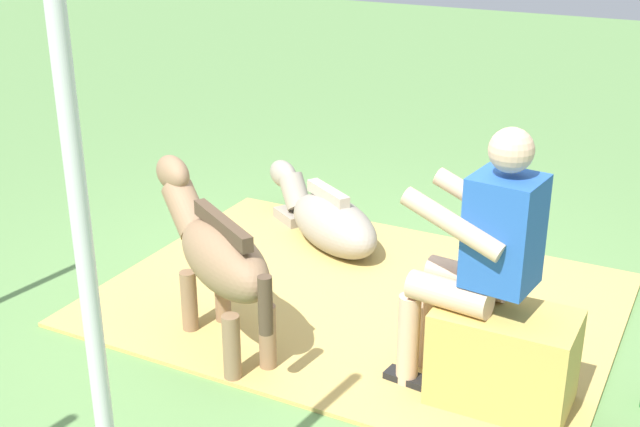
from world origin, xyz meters
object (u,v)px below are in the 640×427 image
(pony_standing, at_px, (217,253))
(pony_lying, at_px, (326,219))
(tent_pole_left, at_px, (90,302))
(hay_bale, at_px, (503,360))
(person_seated, at_px, (478,252))

(pony_standing, height_order, pony_lying, pony_standing)
(pony_lying, bearing_deg, tent_pole_left, 103.22)
(hay_bale, bearing_deg, pony_lying, -39.14)
(pony_standing, relative_size, tent_pole_left, 0.52)
(person_seated, distance_m, pony_standing, 1.37)
(pony_lying, distance_m, tent_pole_left, 3.23)
(person_seated, xyz_separation_m, pony_lying, (1.43, -1.29, -0.58))
(person_seated, xyz_separation_m, pony_standing, (1.34, 0.15, -0.23))
(pony_standing, xyz_separation_m, tent_pole_left, (-0.62, 1.57, 0.61))
(pony_standing, xyz_separation_m, pony_lying, (0.09, -1.44, -0.35))
(hay_bale, height_order, person_seated, person_seated)
(person_seated, relative_size, pony_lying, 1.09)
(hay_bale, relative_size, pony_lying, 0.51)
(hay_bale, height_order, pony_lying, hay_bale)
(person_seated, distance_m, tent_pole_left, 1.91)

